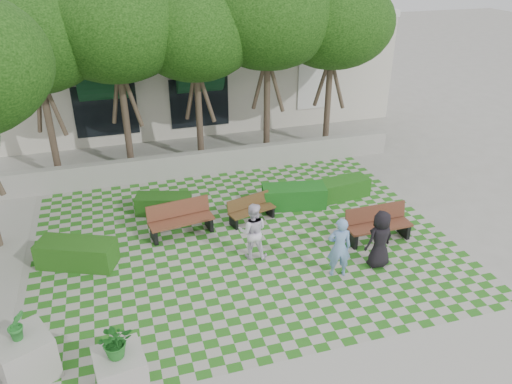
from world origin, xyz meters
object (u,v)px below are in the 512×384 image
object	(u,v)px
bench_west	(181,220)
person_blue	(339,247)
person_white	(253,231)
bench_mid	(251,210)
hedge_midleft	(164,204)
hedge_midright	(294,196)
planter_back	(25,355)
bench_east	(378,224)
person_dark	(380,239)
planter_front	(120,365)
hedge_east	(342,188)
hedge_west	(77,253)

from	to	relation	value
bench_west	person_blue	world-z (taller)	person_blue
bench_west	person_white	size ratio (longest dim) A/B	1.20
bench_mid	hedge_midleft	size ratio (longest dim) A/B	0.91
bench_mid	hedge_midright	xyz separation A→B (m)	(1.64, 0.51, -0.03)
planter_back	person_white	bearing A→B (deg)	26.39
bench_east	hedge_midleft	bearing A→B (deg)	148.54
bench_east	bench_west	bearing A→B (deg)	159.35
person_dark	person_white	xyz separation A→B (m)	(-3.18, 1.39, 0.01)
bench_mid	planter_front	bearing A→B (deg)	-143.36
hedge_east	bench_east	bearing A→B (deg)	-93.62
bench_east	planter_front	xyz separation A→B (m)	(-7.66, -3.58, 0.18)
hedge_east	person_white	xyz separation A→B (m)	(-4.01, -2.61, 0.51)
bench_west	planter_front	xyz separation A→B (m)	(-2.08, -5.57, 0.18)
bench_mid	person_blue	xyz separation A→B (m)	(1.41, -3.44, 0.48)
bench_east	person_dark	xyz separation A→B (m)	(-0.65, -1.21, 0.34)
hedge_midleft	planter_back	world-z (taller)	planter_back
hedge_west	planter_front	world-z (taller)	planter_front
hedge_midleft	planter_back	distance (m)	7.09
planter_front	bench_west	bearing A→B (deg)	69.55
bench_west	person_blue	size ratio (longest dim) A/B	1.17
bench_mid	hedge_east	size ratio (longest dim) A/B	0.86
hedge_east	hedge_west	xyz separation A→B (m)	(-8.76, -1.59, 0.04)
bench_mid	planter_back	size ratio (longest dim) A/B	0.96
bench_east	person_white	bearing A→B (deg)	176.38
person_blue	person_dark	bearing A→B (deg)	-163.13
hedge_midright	hedge_midleft	size ratio (longest dim) A/B	1.18
person_blue	person_dark	distance (m)	1.25
planter_front	person_white	xyz separation A→B (m)	(3.82, 3.76, 0.17)
hedge_east	hedge_midleft	bearing A→B (deg)	173.53
bench_west	person_white	bearing A→B (deg)	-54.38
hedge_east	hedge_midleft	world-z (taller)	hedge_east
bench_east	hedge_midleft	distance (m)	6.86
hedge_east	planter_front	xyz separation A→B (m)	(-7.83, -6.37, 0.34)
hedge_east	person_white	bearing A→B (deg)	-146.91
hedge_midright	person_white	distance (m)	3.33
hedge_west	planter_back	distance (m)	3.94
person_dark	person_white	size ratio (longest dim) A/B	0.99
person_white	planter_front	bearing A→B (deg)	62.00
bench_mid	bench_west	world-z (taller)	bench_west
person_blue	person_white	distance (m)	2.43
bench_east	person_blue	bearing A→B (deg)	-146.80
bench_mid	hedge_east	bearing A→B (deg)	-5.70
bench_east	planter_front	size ratio (longest dim) A/B	1.19
hedge_midleft	person_dark	world-z (taller)	person_dark
person_white	person_blue	bearing A→B (deg)	160.40
bench_west	hedge_west	world-z (taller)	bench_west
person_dark	hedge_midleft	bearing A→B (deg)	-51.53
hedge_midright	person_white	xyz separation A→B (m)	(-2.17, -2.48, 0.48)
planter_back	bench_west	bearing A→B (deg)	49.76
hedge_west	person_white	xyz separation A→B (m)	(4.75, -1.02, 0.48)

